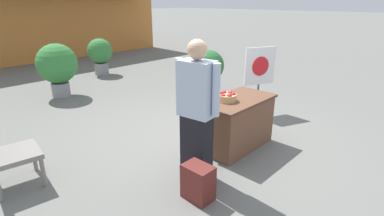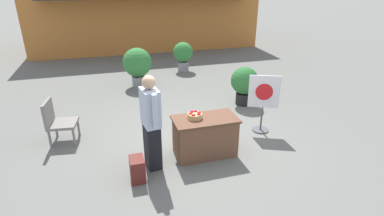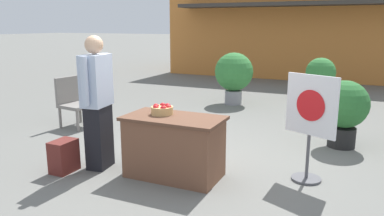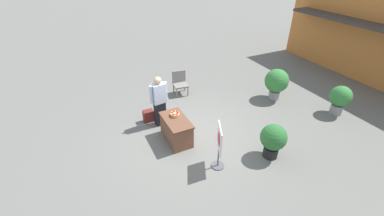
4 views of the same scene
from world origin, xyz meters
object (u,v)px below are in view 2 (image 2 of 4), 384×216
Objects in this scene: apple_basket at (195,115)px; poster_board at (263,101)px; display_table at (205,136)px; patio_chair at (57,120)px; potted_plant_near_left at (183,54)px; backpack at (137,169)px; potted_plant_far_left at (244,83)px; potted_plant_near_right at (137,64)px; person_visitor at (151,123)px.

apple_basket is 1.80m from poster_board.
poster_board reaches higher than display_table.
poster_board is 1.41× the size of patio_chair.
display_table is 1.32× the size of patio_chair.
poster_board reaches higher than patio_chair.
poster_board is 5.21m from potted_plant_near_left.
patio_chair is (-2.59, 1.28, -0.33)m from apple_basket.
backpack is at bearing -156.36° from apple_basket.
display_table is at bearing 18.76° from backpack.
potted_plant_far_left is (3.21, 2.59, 0.41)m from backpack.
potted_plant_far_left is 0.85× the size of potted_plant_near_right.
person_visitor is 2.68m from poster_board.
poster_board is at bearing -101.23° from potted_plant_far_left.
backpack is (-0.33, -0.32, -0.68)m from person_visitor.
potted_plant_far_left is at bearing -42.73° from potted_plant_near_right.
poster_board is at bearing -2.21° from patio_chair.
patio_chair is at bearing -131.35° from potted_plant_near_left.
patio_chair reaches higher than apple_basket.
potted_plant_near_left reaches higher than backpack.
potted_plant_far_left reaches higher than display_table.
person_visitor is at bearing -94.04° from potted_plant_near_right.
backpack is at bearing -46.05° from poster_board.
potted_plant_far_left is (2.03, 2.07, -0.22)m from apple_basket.
person_visitor is (-0.85, -0.19, 0.06)m from apple_basket.
poster_board reaches higher than potted_plant_far_left.
patio_chair is at bearing 131.86° from person_visitor.
apple_basket is (-0.19, 0.05, 0.45)m from display_table.
potted_plant_far_left is at bearing -166.79° from poster_board.
potted_plant_near_right is at bearing 99.04° from display_table.
potted_plant_far_left is at bearing -78.62° from potted_plant_near_left.
potted_plant_far_left is 3.70m from potted_plant_near_left.
poster_board is at bearing 19.52° from backpack.
patio_chair is at bearing 153.60° from apple_basket.
patio_chair is at bearing -75.69° from poster_board.
potted_plant_near_left is 2.23m from potted_plant_near_right.
person_visitor reaches higher than patio_chair.
potted_plant_near_left is (-0.73, 3.63, 0.02)m from potted_plant_far_left.
person_visitor is 1.67× the size of potted_plant_far_left.
potted_plant_far_left reaches higher than apple_basket.
apple_basket is 0.30× the size of patio_chair.
poster_board is 1.21× the size of potted_plant_near_left.
display_table is 1.67m from poster_board.
potted_plant_near_right is (-2.56, 2.36, 0.12)m from potted_plant_far_left.
apple_basket is at bearing 164.73° from display_table.
display_table is 4.41× the size of apple_basket.
potted_plant_near_left reaches higher than apple_basket.
person_visitor is 6.28m from potted_plant_near_left.
apple_basket reaches higher than backpack.
potted_plant_near_left is at bearing 68.24° from backpack.
person_visitor is 4.15× the size of backpack.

